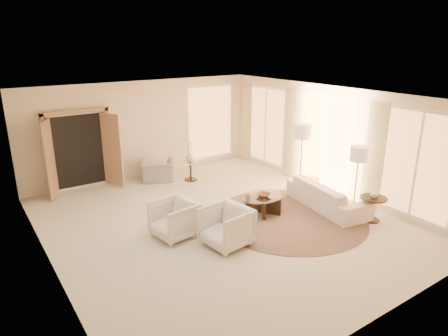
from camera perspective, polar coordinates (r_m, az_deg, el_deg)
room at (r=8.51m, az=-0.71°, el=0.76°), size 7.04×8.04×2.83m
windows_right at (r=10.82m, az=14.42°, el=3.66°), size 0.10×6.40×2.40m
window_back_corner at (r=12.95m, az=-1.92°, el=6.52°), size 1.70×0.10×2.40m
curtains_right at (r=11.39m, az=10.87°, el=4.35°), size 0.06×5.20×2.60m
french_doors at (r=11.27m, az=-19.86°, el=2.23°), size 1.95×0.66×2.16m
area_rug at (r=9.36m, az=9.25°, el=-6.98°), size 4.38×4.38×0.01m
sofa at (r=9.95m, az=14.54°, el=-3.81°), size 1.19×2.32×0.65m
armchair_left at (r=8.32m, az=-7.12°, el=-7.03°), size 0.86×0.90×0.84m
armchair_right at (r=7.92m, az=0.33°, el=-8.14°), size 0.88×0.93×0.87m
accent_chair at (r=11.64m, az=-9.49°, el=0.12°), size 1.08×0.92×0.80m
coffee_table at (r=9.42m, az=5.64°, el=-4.94°), size 1.19×1.19×0.42m
end_table at (r=9.55m, az=20.50°, el=-4.95°), size 0.60×0.60×0.56m
side_table at (r=11.56m, az=-4.80°, el=-0.13°), size 0.48×0.48×0.56m
floor_lamp_near at (r=10.60m, az=11.17°, el=4.76°), size 0.44×0.44×1.83m
floor_lamp_far at (r=9.52m, az=18.68°, el=1.50°), size 0.39×0.39×1.61m
bowl at (r=9.34m, az=5.68°, el=-3.83°), size 0.37×0.37×0.07m
end_vase at (r=9.45m, az=20.68°, el=-3.45°), size 0.23×0.23×0.19m
side_vase at (r=11.46m, az=-4.85°, el=1.56°), size 0.32×0.32×0.27m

